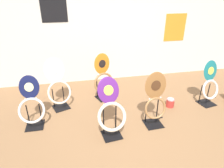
{
  "coord_description": "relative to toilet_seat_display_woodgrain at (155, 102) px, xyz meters",
  "views": [
    {
      "loc": [
        -0.86,
        -1.98,
        2.05
      ],
      "look_at": [
        -0.25,
        0.99,
        0.55
      ],
      "focal_mm": 32.0,
      "sensor_mm": 36.0,
      "label": 1
    }
  ],
  "objects": [
    {
      "name": "toilet_seat_display_teal_sax",
      "position": [
        1.25,
        0.4,
        -0.04
      ],
      "size": [
        0.4,
        0.33,
        0.85
      ],
      "color": "black",
      "rests_on": "ground_plane"
    },
    {
      "name": "toilet_seat_display_woodgrain",
      "position": [
        0.0,
        0.0,
        0.0
      ],
      "size": [
        0.37,
        0.29,
        0.9
      ],
      "color": "black",
      "rests_on": "ground_plane"
    },
    {
      "name": "wall_back",
      "position": [
        -0.34,
        1.94,
        0.88
      ],
      "size": [
        8.0,
        0.07,
        2.6
      ],
      "color": "silver",
      "rests_on": "ground_plane"
    },
    {
      "name": "toilet_seat_display_purple_note",
      "position": [
        -0.73,
        -0.11,
        -0.0
      ],
      "size": [
        0.46,
        0.43,
        0.89
      ],
      "color": "black",
      "rests_on": "ground_plane"
    },
    {
      "name": "toilet_seat_display_white_plain",
      "position": [
        -1.51,
        0.84,
        0.02
      ],
      "size": [
        0.48,
        0.44,
        0.93
      ],
      "color": "black",
      "rests_on": "ground_plane"
    },
    {
      "name": "paint_can",
      "position": [
        0.52,
        0.44,
        -0.33
      ],
      "size": [
        0.15,
        0.15,
        0.16
      ],
      "color": "red",
      "rests_on": "ground_plane"
    },
    {
      "name": "toilet_seat_display_orange_sun",
      "position": [
        -0.65,
        1.0,
        -0.01
      ],
      "size": [
        0.44,
        0.36,
        0.92
      ],
      "color": "black",
      "rests_on": "ground_plane"
    },
    {
      "name": "ground_plane",
      "position": [
        -0.34,
        -0.5,
        -0.42
      ],
      "size": [
        14.0,
        14.0,
        0.0
      ],
      "primitive_type": "plane",
      "color": "#8E6642"
    },
    {
      "name": "toilet_seat_display_navy_moon",
      "position": [
        -1.9,
        0.35,
        -0.06
      ],
      "size": [
        0.41,
        0.32,
        0.83
      ],
      "color": "black",
      "rests_on": "ground_plane"
    }
  ]
}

